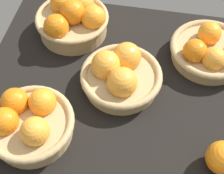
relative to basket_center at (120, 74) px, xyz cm
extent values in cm
cube|color=black|center=(2.19, -2.63, -5.70)|extent=(84.00, 72.00, 3.00)
cylinder|color=tan|center=(0.37, -0.33, -1.99)|extent=(20.89, 20.89, 4.41)
torus|color=tan|center=(0.37, -0.33, 0.21)|extent=(22.90, 22.90, 2.01)
sphere|color=#F49E33|center=(1.02, 5.08, 1.95)|extent=(8.30, 8.30, 8.30)
sphere|color=#F49E33|center=(1.18, -4.19, 2.21)|extent=(8.30, 8.30, 8.30)
sphere|color=#F49E33|center=(-4.12, 0.83, 2.16)|extent=(8.30, 8.30, 8.30)
cylinder|color=tan|center=(24.48, 14.44, -2.09)|extent=(21.52, 21.52, 4.23)
torus|color=tan|center=(24.48, 14.44, 0.03)|extent=(23.51, 23.51, 1.99)
sphere|color=orange|center=(23.85, 18.41, 2.12)|extent=(6.98, 6.98, 6.98)
sphere|color=#F49E33|center=(25.31, 9.16, 1.39)|extent=(6.98, 6.98, 6.98)
sphere|color=orange|center=(19.77, 10.74, 1.86)|extent=(6.98, 6.98, 6.98)
cylinder|color=tan|center=(-19.36, -19.55, -1.56)|extent=(20.23, 20.23, 5.28)
torus|color=tan|center=(-19.36, -19.55, 1.08)|extent=(22.13, 22.13, 1.90)
sphere|color=orange|center=(-17.62, -14.06, 2.32)|extent=(7.19, 7.19, 7.19)
sphere|color=#F49E33|center=(-16.70, -22.59, 2.86)|extent=(7.19, 7.19, 7.19)
sphere|color=orange|center=(-24.56, -15.15, 2.34)|extent=(7.19, 7.19, 7.19)
sphere|color=orange|center=(-25.14, -21.03, 2.18)|extent=(7.19, 7.19, 7.19)
cylinder|color=tan|center=(-18.26, 18.06, -1.20)|extent=(21.42, 21.42, 6.00)
torus|color=tan|center=(-18.26, 18.06, 1.80)|extent=(22.97, 22.97, 1.55)
sphere|color=orange|center=(-21.23, 11.69, 3.40)|extent=(7.65, 7.65, 7.65)
sphere|color=orange|center=(-17.58, 17.16, 4.92)|extent=(7.65, 7.65, 7.65)
sphere|color=orange|center=(-22.37, 22.29, 3.24)|extent=(7.65, 7.65, 7.65)
sphere|color=orange|center=(-11.21, 17.44, 3.38)|extent=(7.65, 7.65, 7.65)
sphere|color=#F49E33|center=(-16.19, 23.44, 3.14)|extent=(7.65, 7.65, 7.65)
sphere|color=orange|center=(27.74, -20.02, -0.10)|extent=(8.19, 8.19, 8.19)
camera|label=1|loc=(7.72, -55.17, 71.64)|focal=52.43mm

